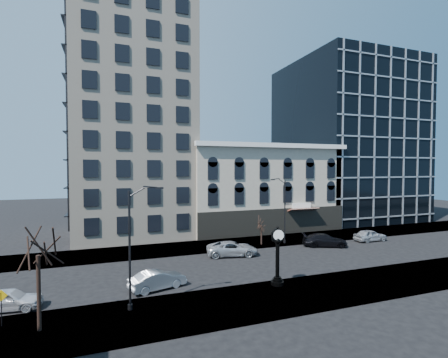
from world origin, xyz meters
name	(u,v)px	position (x,y,z in m)	size (l,w,h in m)	color
ground	(218,268)	(0.00, 0.00, 0.00)	(160.00, 160.00, 0.00)	black
sidewalk_far	(196,247)	(0.00, 8.00, 0.06)	(160.00, 6.00, 0.12)	gray
sidewalk_near	(256,300)	(0.00, -8.00, 0.06)	(160.00, 6.00, 0.12)	gray
cream_tower	(132,94)	(-6.11, 18.88, 19.32)	(15.90, 15.40, 42.50)	beige
victorian_row	(260,189)	(12.00, 15.89, 6.00)	(22.60, 11.19, 12.50)	#BAAE99
glass_office	(345,142)	(32.00, 20.91, 14.00)	(20.00, 20.15, 28.00)	black
street_clock	(277,258)	(2.78, -6.00, 2.17)	(1.03, 1.03, 4.54)	black
street_lamp_near	(139,215)	(-7.65, -6.75, 6.20)	(2.09, 0.39, 8.05)	black
street_lamp_far	(281,193)	(9.92, 5.88, 6.14)	(2.04, 0.64, 7.98)	black
bare_tree_near	(38,239)	(-13.18, -7.74, 5.26)	(3.96, 3.96, 6.80)	black
bare_tree_far	(261,221)	(7.55, 6.33, 2.86)	(2.12, 2.12, 3.65)	black
warning_sign	(1,301)	(-15.30, -6.47, 1.57)	(0.69, 0.13, 2.11)	black
car_near_a	(8,299)	(-15.63, -3.80, 0.68)	(1.61, 4.01, 1.37)	silver
car_near_b	(158,280)	(-6.03, -3.44, 0.70)	(1.49, 4.28, 1.41)	#A5A8AD
car_far_a	(232,249)	(2.66, 3.33, 0.74)	(2.45, 5.31, 1.48)	#A5A8AD
car_far_b	(325,240)	(14.27, 3.37, 0.74)	(2.06, 5.08, 1.47)	black
car_far_c	(370,235)	(21.33, 3.72, 0.72)	(1.71, 4.24, 1.44)	#A5A8AD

